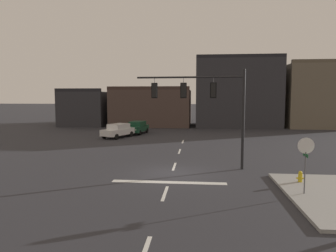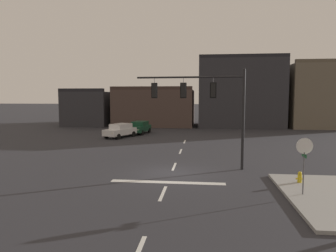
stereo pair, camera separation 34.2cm
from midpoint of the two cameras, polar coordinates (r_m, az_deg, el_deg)
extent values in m
plane|color=#2B2B30|center=(19.52, 0.20, -8.70)|extent=(400.00, 400.00, 0.00)
cube|color=silver|center=(17.60, -0.42, -10.25)|extent=(6.40, 0.50, 0.01)
cube|color=silver|center=(15.69, -1.20, -12.20)|extent=(0.16, 2.40, 0.01)
cube|color=silver|center=(21.46, 0.70, -7.40)|extent=(0.16, 2.40, 0.01)
cube|color=silver|center=(27.33, 1.76, -4.65)|extent=(0.16, 2.40, 0.01)
cube|color=silver|center=(33.25, 2.45, -2.87)|extent=(0.16, 2.40, 0.01)
cylinder|color=black|center=(20.75, 13.13, 0.98)|extent=(0.20, 0.20, 6.42)
cylinder|color=black|center=(20.70, 3.47, 8.90)|extent=(7.01, 0.39, 0.12)
sphere|color=black|center=(20.77, 13.32, 9.98)|extent=(0.18, 0.18, 0.18)
cylinder|color=#56565B|center=(20.63, 7.83, 8.22)|extent=(0.03, 0.03, 0.35)
cube|color=black|center=(20.61, 7.81, 6.48)|extent=(0.31, 0.25, 0.90)
sphere|color=red|center=(20.74, 7.82, 7.25)|extent=(0.20, 0.20, 0.20)
sphere|color=#2D2314|center=(20.74, 7.81, 6.48)|extent=(0.20, 0.20, 0.20)
sphere|color=black|center=(20.73, 7.80, 5.70)|extent=(0.20, 0.20, 0.20)
cube|color=black|center=(20.59, 7.81, 6.48)|extent=(0.42, 0.05, 1.02)
cylinder|color=#56565B|center=(20.72, 2.38, 8.25)|extent=(0.03, 0.03, 0.35)
cube|color=black|center=(20.70, 2.38, 6.52)|extent=(0.31, 0.25, 0.90)
sphere|color=red|center=(20.83, 2.41, 7.29)|extent=(0.20, 0.20, 0.20)
sphere|color=#2D2314|center=(20.83, 2.41, 6.51)|extent=(0.20, 0.20, 0.20)
sphere|color=black|center=(20.82, 2.41, 5.74)|extent=(0.20, 0.20, 0.20)
cube|color=black|center=(20.68, 2.37, 6.52)|extent=(0.42, 0.05, 1.02)
cylinder|color=#56565B|center=(20.99, -2.97, 8.21)|extent=(0.03, 0.03, 0.35)
cube|color=black|center=(20.97, -2.96, 6.50)|extent=(0.31, 0.25, 0.90)
sphere|color=red|center=(21.11, -2.90, 7.26)|extent=(0.20, 0.20, 0.20)
sphere|color=#2D2314|center=(21.10, -2.89, 6.50)|extent=(0.20, 0.20, 0.20)
sphere|color=black|center=(21.09, -2.89, 5.73)|extent=(0.20, 0.20, 0.20)
cube|color=black|center=(20.95, -2.97, 6.50)|extent=(0.42, 0.05, 1.02)
cylinder|color=#56565B|center=(16.19, 23.19, -8.15)|extent=(0.06, 0.06, 2.15)
cylinder|color=white|center=(15.94, 23.37, -3.33)|extent=(0.76, 0.03, 0.76)
cylinder|color=#B21414|center=(15.96, 23.36, -3.32)|extent=(0.68, 0.03, 0.68)
cube|color=#19592D|center=(16.01, 23.31, -4.92)|extent=(0.02, 0.64, 0.16)
cube|color=silver|center=(36.95, -9.41, -1.03)|extent=(3.33, 4.75, 0.70)
cube|color=silver|center=(37.01, -9.28, -0.04)|extent=(2.41, 2.89, 0.56)
cube|color=#2D3842|center=(36.40, -10.01, -0.17)|extent=(1.50, 0.80, 0.47)
cube|color=#2D3842|center=(37.94, -8.22, 0.08)|extent=(1.49, 0.77, 0.46)
cylinder|color=black|center=(35.34, -9.72, -1.94)|extent=(0.45, 0.68, 0.64)
cylinder|color=black|center=(36.39, -11.85, -1.77)|extent=(0.45, 0.68, 0.64)
cylinder|color=black|center=(37.66, -7.04, -1.46)|extent=(0.45, 0.68, 0.64)
cylinder|color=black|center=(38.65, -9.11, -1.32)|extent=(0.45, 0.68, 0.64)
sphere|color=silver|center=(34.88, -10.81, -1.34)|extent=(0.16, 0.16, 0.16)
sphere|color=silver|center=(35.61, -12.27, -1.24)|extent=(0.16, 0.16, 0.16)
cube|color=maroon|center=(38.69, -7.46, -0.60)|extent=(1.28, 0.55, 0.12)
cube|color=#143D28|center=(40.40, -5.90, -0.45)|extent=(2.38, 4.60, 0.70)
cube|color=#143D28|center=(40.49, -5.84, 0.46)|extent=(1.92, 2.66, 0.56)
cube|color=#2D3842|center=(39.77, -6.21, 0.34)|extent=(1.54, 0.45, 0.47)
cube|color=#2D3842|center=(41.59, -5.31, 0.56)|extent=(1.54, 0.42, 0.46)
cylinder|color=black|center=(38.80, -5.42, -1.25)|extent=(0.31, 0.66, 0.64)
cylinder|color=black|center=(39.38, -7.76, -1.18)|extent=(0.31, 0.66, 0.64)
cylinder|color=black|center=(41.55, -4.13, -0.81)|extent=(0.31, 0.66, 0.64)
cylinder|color=black|center=(42.09, -6.34, -0.75)|extent=(0.31, 0.66, 0.64)
sphere|color=silver|center=(38.16, -6.17, -0.72)|extent=(0.16, 0.16, 0.16)
sphere|color=silver|center=(38.56, -7.78, -0.67)|extent=(0.16, 0.16, 0.16)
cube|color=maroon|center=(42.45, -4.93, -0.06)|extent=(1.36, 0.23, 0.12)
cylinder|color=gold|center=(18.46, 22.53, -8.89)|extent=(0.22, 0.22, 0.55)
cylinder|color=gold|center=(18.52, 22.50, -9.72)|extent=(0.30, 0.30, 0.10)
sphere|color=gold|center=(18.38, 22.57, -7.91)|extent=(0.20, 0.20, 0.20)
cylinder|color=gold|center=(18.41, 22.08, -8.83)|extent=(0.10, 0.08, 0.08)
cylinder|color=gold|center=(18.49, 22.99, -8.79)|extent=(0.10, 0.08, 0.08)
cube|color=#2D2D33|center=(56.69, -13.95, 3.18)|extent=(7.32, 12.96, 5.59)
cube|color=black|center=(50.89, -16.35, 6.33)|extent=(7.32, 0.60, 0.50)
cube|color=#473833|center=(53.10, -2.95, 3.35)|extent=(12.66, 11.09, 5.87)
cube|color=#3A2B26|center=(47.91, -3.90, 6.95)|extent=(12.66, 0.60, 0.50)
cube|color=#2D2D33|center=(52.06, 12.19, 5.76)|extent=(12.99, 9.55, 10.51)
cube|color=black|center=(48.00, 12.95, 12.39)|extent=(12.99, 0.60, 0.50)
cube|color=#665B4C|center=(55.61, 24.82, 4.91)|extent=(9.98, 11.17, 9.66)
cube|color=brown|center=(50.92, 27.03, 10.57)|extent=(9.98, 0.60, 0.50)
camera|label=1|loc=(0.17, -90.46, -0.04)|focal=33.32mm
camera|label=2|loc=(0.17, 89.54, 0.04)|focal=33.32mm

